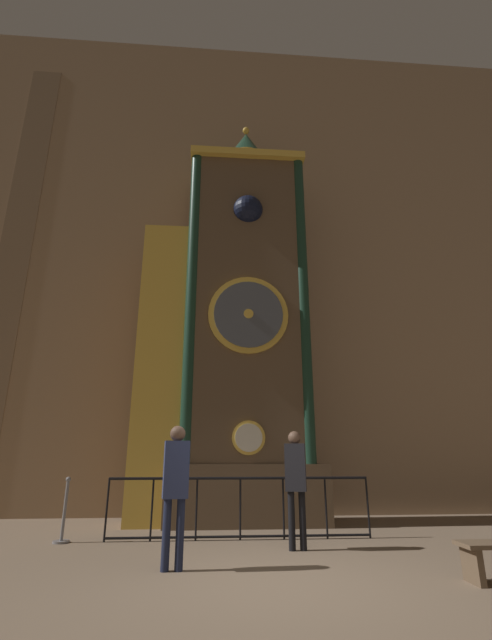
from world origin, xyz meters
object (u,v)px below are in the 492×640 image
at_px(visitor_near, 176,480).
at_px(stanchion_post, 64,521).
at_px(visitor_far, 296,476).
at_px(clock_tower, 232,326).

distance_m(visitor_near, stanchion_post, 3.04).
height_order(visitor_near, visitor_far, visitor_near).
height_order(clock_tower, stanchion_post, clock_tower).
relative_size(clock_tower, stanchion_post, 10.01).
height_order(visitor_near, stanchion_post, visitor_near).
bearing_deg(clock_tower, visitor_near, -102.95).
bearing_deg(visitor_far, visitor_near, -134.40).
xyz_separation_m(clock_tower, stanchion_post, (-2.99, -1.91, -4.22)).
bearing_deg(visitor_far, stanchion_post, -179.00).
distance_m(visitor_near, visitor_far, 2.21).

